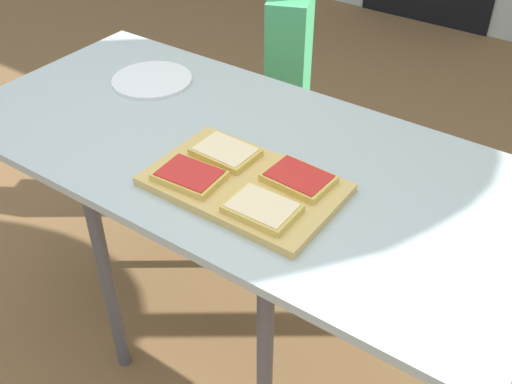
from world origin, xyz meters
TOP-DOWN VIEW (x-y plane):
  - ground_plane at (0.00, 0.00)m, footprint 16.00×16.00m
  - dining_table at (0.00, 0.00)m, footprint 1.51×0.71m
  - cutting_board at (0.11, -0.13)m, footprint 0.43×0.27m
  - pizza_slice_near_right at (0.21, -0.19)m, footprint 0.15×0.11m
  - pizza_slice_near_left at (0.01, -0.19)m, footprint 0.15×0.11m
  - pizza_slice_far_right at (0.21, -0.06)m, footprint 0.15×0.11m
  - pizza_slice_far_left at (0.02, -0.07)m, footprint 0.15×0.11m
  - plate_white_left at (-0.41, 0.14)m, footprint 0.23×0.23m
  - child_left at (-0.31, 0.74)m, footprint 0.22×0.28m

SIDE VIEW (x-z plane):
  - ground_plane at x=0.00m, z-range 0.00..0.00m
  - child_left at x=-0.31m, z-range 0.07..1.10m
  - dining_table at x=0.00m, z-range 0.32..1.09m
  - plate_white_left at x=-0.41m, z-range 0.77..0.78m
  - cutting_board at x=0.11m, z-range 0.77..0.79m
  - pizza_slice_near_right at x=0.21m, z-range 0.79..0.81m
  - pizza_slice_near_left at x=0.01m, z-range 0.79..0.81m
  - pizza_slice_far_right at x=0.21m, z-range 0.79..0.81m
  - pizza_slice_far_left at x=0.02m, z-range 0.79..0.81m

